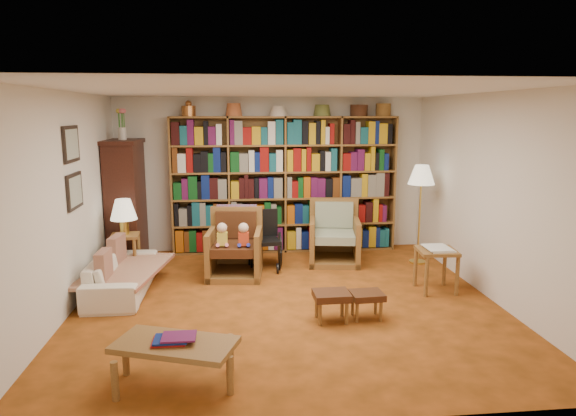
{
  "coord_description": "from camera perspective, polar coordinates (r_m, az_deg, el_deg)",
  "views": [
    {
      "loc": [
        -0.59,
        -5.88,
        2.26
      ],
      "look_at": [
        0.07,
        0.6,
        1.04
      ],
      "focal_mm": 32.0,
      "sensor_mm": 36.0,
      "label": 1
    }
  ],
  "objects": [
    {
      "name": "wall_front",
      "position": [
        3.58,
        3.89,
        -5.85
      ],
      "size": [
        5.0,
        0.0,
        5.0
      ],
      "primitive_type": "plane",
      "rotation": [
        -1.57,
        0.0,
        0.0
      ],
      "color": "silver",
      "rests_on": "floor"
    },
    {
      "name": "cushion_left",
      "position": [
        7.2,
        -18.48,
        -4.54
      ],
      "size": [
        0.17,
        0.4,
        0.39
      ],
      "primitive_type": "cube",
      "rotation": [
        0.0,
        0.0,
        -0.12
      ],
      "color": "maroon",
      "rests_on": "sofa"
    },
    {
      "name": "footstool_b",
      "position": [
        5.83,
        8.75,
        -9.76
      ],
      "size": [
        0.37,
        0.32,
        0.3
      ],
      "color": "#492113",
      "rests_on": "floor"
    },
    {
      "name": "floor_lamp",
      "position": [
        7.87,
        14.6,
        3.17
      ],
      "size": [
        0.4,
        0.4,
        1.5
      ],
      "color": "gold",
      "rests_on": "floor"
    },
    {
      "name": "sofa",
      "position": [
        6.9,
        -17.94,
        -6.98
      ],
      "size": [
        1.65,
        0.65,
        0.48
      ],
      "primitive_type": "imported",
      "rotation": [
        0.0,
        0.0,
        1.56
      ],
      "color": "silver",
      "rests_on": "floor"
    },
    {
      "name": "bookshelf",
      "position": [
        8.32,
        -0.36,
        3.06
      ],
      "size": [
        3.6,
        0.3,
        2.42
      ],
      "color": "olive",
      "rests_on": "floor"
    },
    {
      "name": "side_table_lamp",
      "position": [
        7.57,
        -17.6,
        -4.01
      ],
      "size": [
        0.4,
        0.4,
        0.58
      ],
      "color": "olive",
      "rests_on": "floor"
    },
    {
      "name": "curio_cabinet",
      "position": [
        8.16,
        -17.55,
        0.88
      ],
      "size": [
        0.5,
        0.95,
        2.4
      ],
      "color": "#38170F",
      "rests_on": "floor"
    },
    {
      "name": "coffee_table",
      "position": [
        4.53,
        -12.43,
        -14.87
      ],
      "size": [
        1.11,
        0.8,
        0.43
      ],
      "color": "olive",
      "rests_on": "floor"
    },
    {
      "name": "floor",
      "position": [
        6.33,
        -0.12,
        -10.34
      ],
      "size": [
        5.0,
        5.0,
        0.0
      ],
      "primitive_type": "plane",
      "color": "#AF541A",
      "rests_on": "ground"
    },
    {
      "name": "armchair_sage",
      "position": [
        7.92,
        5.03,
        -3.34
      ],
      "size": [
        0.88,
        0.9,
        0.94
      ],
      "color": "olive",
      "rests_on": "floor"
    },
    {
      "name": "wheelchair",
      "position": [
        7.57,
        -2.64,
        -3.75
      ],
      "size": [
        0.49,
        0.68,
        0.85
      ],
      "color": "black",
      "rests_on": "floor"
    },
    {
      "name": "ceiling",
      "position": [
        5.92,
        -0.13,
        12.91
      ],
      "size": [
        5.0,
        5.0,
        0.0
      ],
      "primitive_type": "plane",
      "rotation": [
        3.14,
        0.0,
        0.0
      ],
      "color": "silver",
      "rests_on": "wall_back"
    },
    {
      "name": "sofa_throw",
      "position": [
        6.87,
        -17.56,
        -6.5
      ],
      "size": [
        1.07,
        1.65,
        0.04
      ],
      "primitive_type": "cube",
      "rotation": [
        0.0,
        0.0,
        -0.17
      ],
      "color": "beige",
      "rests_on": "sofa"
    },
    {
      "name": "wall_right",
      "position": [
        6.72,
        21.6,
        1.19
      ],
      "size": [
        0.0,
        5.0,
        5.0
      ],
      "primitive_type": "plane",
      "rotation": [
        1.57,
        0.0,
        -1.57
      ],
      "color": "silver",
      "rests_on": "floor"
    },
    {
      "name": "side_table_papers",
      "position": [
        6.82,
        16.18,
        -5.2
      ],
      "size": [
        0.51,
        0.51,
        0.58
      ],
      "color": "olive",
      "rests_on": "floor"
    },
    {
      "name": "cushion_right",
      "position": [
        6.54,
        -19.79,
        -6.13
      ],
      "size": [
        0.13,
        0.38,
        0.38
      ],
      "primitive_type": "cube",
      "rotation": [
        0.0,
        0.0,
        -0.03
      ],
      "color": "maroon",
      "rests_on": "sofa"
    },
    {
      "name": "armchair_leather",
      "position": [
        7.28,
        -5.95,
        -4.39
      ],
      "size": [
        0.82,
        0.86,
        0.95
      ],
      "color": "olive",
      "rests_on": "floor"
    },
    {
      "name": "table_lamp",
      "position": [
        7.46,
        -17.82,
        -0.29
      ],
      "size": [
        0.37,
        0.37,
        0.5
      ],
      "color": "gold",
      "rests_on": "side_table_lamp"
    },
    {
      "name": "footstool_a",
      "position": [
        5.71,
        4.86,
        -9.86
      ],
      "size": [
        0.4,
        0.34,
        0.33
      ],
      "color": "#492113",
      "rests_on": "floor"
    },
    {
      "name": "framed_pictures",
      "position": [
        6.49,
        -22.79,
        4.15
      ],
      "size": [
        0.03,
        0.52,
        0.97
      ],
      "color": "black",
      "rests_on": "wall_left"
    },
    {
      "name": "wall_back",
      "position": [
        8.46,
        -1.82,
        3.73
      ],
      "size": [
        5.0,
        0.0,
        5.0
      ],
      "primitive_type": "plane",
      "rotation": [
        1.57,
        0.0,
        0.0
      ],
      "color": "silver",
      "rests_on": "floor"
    },
    {
      "name": "wall_left",
      "position": [
        6.27,
        -23.52,
        0.42
      ],
      "size": [
        0.0,
        5.0,
        5.0
      ],
      "primitive_type": "plane",
      "rotation": [
        1.57,
        0.0,
        1.57
      ],
      "color": "silver",
      "rests_on": "floor"
    }
  ]
}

